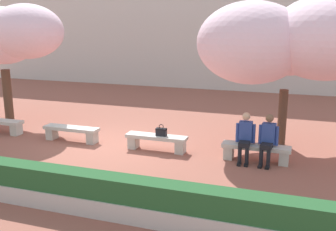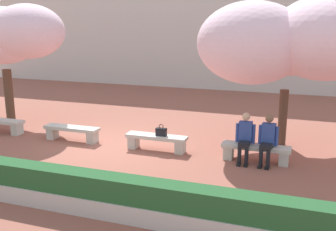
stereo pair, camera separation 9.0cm
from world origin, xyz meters
name	(u,v)px [view 1 (the left image)]	position (x,y,z in m)	size (l,w,h in m)	color
ground_plane	(113,145)	(0.00, 0.00, 0.00)	(100.00, 100.00, 0.00)	#8E5142
building_facade	(211,20)	(0.00, 12.59, 3.66)	(28.00, 4.00, 7.32)	beige
stone_bench_near_west	(72,132)	(-1.39, 0.00, 0.30)	(1.77, 0.43, 0.45)	#BCB7AD
stone_bench_center	(156,140)	(1.39, 0.00, 0.30)	(1.77, 0.43, 0.45)	#BCB7AD
stone_bench_near_east	(256,150)	(4.17, 0.00, 0.30)	(1.77, 0.43, 0.45)	#BCB7AD
person_seated_left	(245,135)	(3.88, -0.05, 0.70)	(0.51, 0.69, 1.29)	black
person_seated_right	(268,137)	(4.46, -0.05, 0.70)	(0.51, 0.70, 1.29)	black
handbag	(161,131)	(1.54, -0.01, 0.58)	(0.30, 0.15, 0.34)	black
cherry_tree_main	(289,41)	(4.74, 1.61, 3.05)	(5.02, 3.37, 4.28)	#513828
cherry_tree_secondary	(2,35)	(-4.97, 1.46, 3.11)	(4.68, 2.78, 4.18)	#513828
planter_hedge_foreground	(25,183)	(0.00, -3.89, 0.39)	(14.25, 0.50, 0.80)	#BCB7AD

